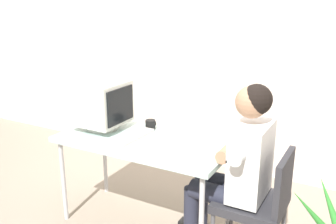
% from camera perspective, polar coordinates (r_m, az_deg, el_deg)
% --- Properties ---
extents(ground_plane, '(12.00, 12.00, 0.00)m').
position_cam_1_polar(ground_plane, '(3.25, -3.44, -16.48)').
color(ground_plane, gray).
extents(wall_back, '(8.00, 0.10, 3.00)m').
position_cam_1_polar(wall_back, '(3.88, 11.43, 12.24)').
color(wall_back, beige).
rests_on(wall_back, ground_plane).
extents(desk, '(1.36, 0.66, 0.74)m').
position_cam_1_polar(desk, '(2.93, -3.67, -5.14)').
color(desk, '#B7B7BC').
rests_on(desk, ground_plane).
extents(crt_monitor, '(0.38, 0.39, 0.40)m').
position_cam_1_polar(crt_monitor, '(3.12, -10.07, 1.31)').
color(crt_monitor, silver).
rests_on(crt_monitor, desk).
extents(keyboard, '(0.16, 0.42, 0.03)m').
position_cam_1_polar(keyboard, '(2.94, -5.46, -3.65)').
color(keyboard, silver).
rests_on(keyboard, desk).
extents(office_chair, '(0.46, 0.46, 0.82)m').
position_cam_1_polar(office_chair, '(2.71, 13.88, -12.73)').
color(office_chair, '#4C4C51').
rests_on(office_chair, ground_plane).
extents(person_seated, '(0.69, 0.59, 1.27)m').
position_cam_1_polar(person_seated, '(2.65, 10.49, -7.60)').
color(person_seated, silver).
rests_on(person_seated, ground_plane).
extents(desk_mug, '(0.08, 0.10, 0.08)m').
position_cam_1_polar(desk_mug, '(3.12, -2.67, -1.93)').
color(desk_mug, black).
rests_on(desk_mug, desk).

